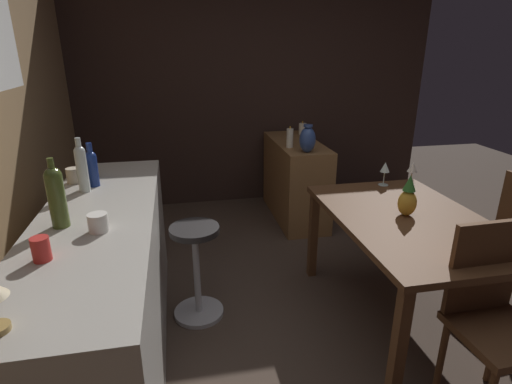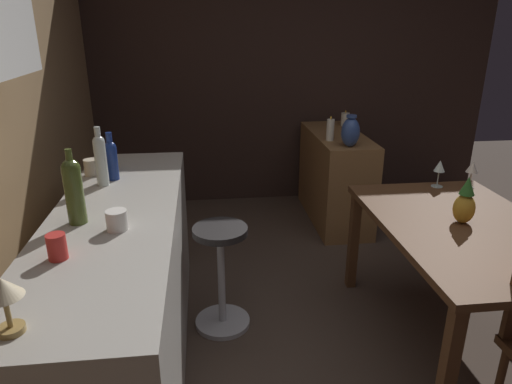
{
  "view_description": "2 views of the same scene",
  "coord_description": "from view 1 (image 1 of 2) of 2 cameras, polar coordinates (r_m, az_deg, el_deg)",
  "views": [
    {
      "loc": [
        -1.98,
        1.0,
        1.74
      ],
      "look_at": [
        0.46,
        0.51,
        0.83
      ],
      "focal_mm": 28.35,
      "sensor_mm": 36.0,
      "label": 1
    },
    {
      "loc": [
        -2.01,
        1.0,
        1.77
      ],
      "look_at": [
        0.5,
        0.71,
        0.82
      ],
      "focal_mm": 32.16,
      "sensor_mm": 36.0,
      "label": 2
    }
  ],
  "objects": [
    {
      "name": "ground_plane",
      "position": [
        2.82,
        12.79,
        -18.64
      ],
      "size": [
        9.0,
        9.0,
        0.0
      ],
      "primitive_type": "plane",
      "color": "#47382D"
    },
    {
      "name": "wall_side_right",
      "position": [
        4.61,
        -2.57,
        14.52
      ],
      "size": [
        0.1,
        4.4,
        2.6
      ],
      "primitive_type": "cube",
      "color": "#33231E",
      "rests_on": "ground_plane"
    },
    {
      "name": "dining_table",
      "position": [
        2.71,
        20.78,
        -5.0
      ],
      "size": [
        1.38,
        0.89,
        0.74
      ],
      "color": "#56351E",
      "rests_on": "ground_plane"
    },
    {
      "name": "kitchen_counter",
      "position": [
        2.49,
        -20.43,
        -12.69
      ],
      "size": [
        2.1,
        0.6,
        0.9
      ],
      "primitive_type": "cube",
      "color": "#B2ADA3",
      "rests_on": "ground_plane"
    },
    {
      "name": "sideboard_cabinet",
      "position": [
        4.26,
        5.56,
        1.71
      ],
      "size": [
        1.1,
        0.44,
        0.82
      ],
      "primitive_type": "cube",
      "color": "olive",
      "rests_on": "ground_plane"
    },
    {
      "name": "chair_near_window",
      "position": [
        2.33,
        30.39,
        -14.66
      ],
      "size": [
        0.41,
        0.41,
        0.96
      ],
      "color": "#56351E",
      "rests_on": "ground_plane"
    },
    {
      "name": "chair_by_doorway",
      "position": [
        3.34,
        31.77,
        -5.13
      ],
      "size": [
        0.43,
        0.43,
        0.9
      ],
      "color": "#56351E",
      "rests_on": "ground_plane"
    },
    {
      "name": "bar_stool",
      "position": [
        2.74,
        -8.38,
        -10.74
      ],
      "size": [
        0.34,
        0.34,
        0.66
      ],
      "color": "#262323",
      "rests_on": "ground_plane"
    },
    {
      "name": "wine_glass_left",
      "position": [
        3.24,
        21.23,
        3.19
      ],
      "size": [
        0.08,
        0.08,
        0.18
      ],
      "color": "silver",
      "rests_on": "dining_table"
    },
    {
      "name": "wine_glass_right",
      "position": [
        3.18,
        17.74,
        3.21
      ],
      "size": [
        0.07,
        0.07,
        0.18
      ],
      "color": "silver",
      "rests_on": "dining_table"
    },
    {
      "name": "pineapple_centerpiece",
      "position": [
        2.66,
        20.63,
        -0.86
      ],
      "size": [
        0.11,
        0.11,
        0.26
      ],
      "color": "gold",
      "rests_on": "dining_table"
    },
    {
      "name": "wine_bottle_olive",
      "position": [
        2.16,
        -26.35,
        -0.37
      ],
      "size": [
        0.08,
        0.08,
        0.35
      ],
      "color": "#475623",
      "rests_on": "kitchen_counter"
    },
    {
      "name": "wine_bottle_cobalt",
      "position": [
        2.73,
        -22.16,
        3.35
      ],
      "size": [
        0.07,
        0.07,
        0.28
      ],
      "color": "navy",
      "rests_on": "kitchen_counter"
    },
    {
      "name": "wine_bottle_clear",
      "position": [
        2.64,
        -23.39,
        3.32
      ],
      "size": [
        0.07,
        0.07,
        0.33
      ],
      "color": "silver",
      "rests_on": "kitchen_counter"
    },
    {
      "name": "cup_red",
      "position": [
        1.9,
        -28.06,
        -7.09
      ],
      "size": [
        0.11,
        0.07,
        0.1
      ],
      "color": "red",
      "rests_on": "kitchen_counter"
    },
    {
      "name": "cup_white",
      "position": [
        2.07,
        -21.38,
        -4.04
      ],
      "size": [
        0.13,
        0.09,
        0.09
      ],
      "color": "white",
      "rests_on": "kitchen_counter"
    },
    {
      "name": "cup_slate",
      "position": [
        2.93,
        -22.52,
        2.84
      ],
      "size": [
        0.12,
        0.09,
        0.1
      ],
      "color": "#515660",
      "rests_on": "kitchen_counter"
    },
    {
      "name": "cup_cream",
      "position": [
        2.87,
        -24.35,
        2.15
      ],
      "size": [
        0.12,
        0.09,
        0.1
      ],
      "color": "beige",
      "rests_on": "kitchen_counter"
    },
    {
      "name": "pillar_candle_tall",
      "position": [
        3.88,
        4.79,
        7.59
      ],
      "size": [
        0.06,
        0.06,
        0.21
      ],
      "color": "white",
      "rests_on": "sideboard_cabinet"
    },
    {
      "name": "pillar_candle_short",
      "position": [
        4.48,
        6.57,
        8.84
      ],
      "size": [
        0.08,
        0.08,
        0.15
      ],
      "color": "white",
      "rests_on": "sideboard_cabinet"
    },
    {
      "name": "vase_ceramic_blue",
      "position": [
        3.7,
        7.28,
        7.38
      ],
      "size": [
        0.15,
        0.15,
        0.25
      ],
      "color": "#334C8C",
      "rests_on": "sideboard_cabinet"
    }
  ]
}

